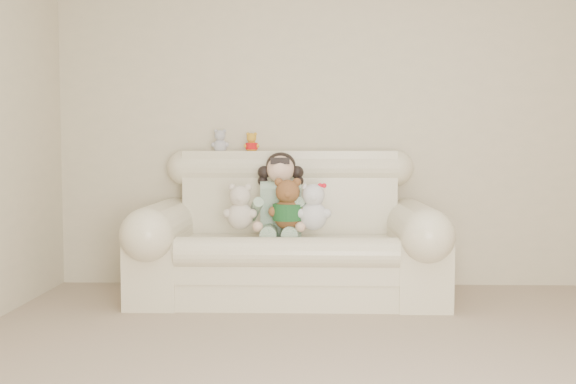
% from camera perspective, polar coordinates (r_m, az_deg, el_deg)
% --- Properties ---
extents(wall_back, '(4.50, 0.00, 4.50)m').
position_cam_1_polar(wall_back, '(5.04, 5.71, 6.69)').
color(wall_back, beige).
rests_on(wall_back, ground).
extents(sofa, '(2.10, 0.95, 1.03)m').
position_cam_1_polar(sofa, '(4.54, 0.04, -2.88)').
color(sofa, '#FCEDCB').
rests_on(sofa, floor).
extents(seated_child, '(0.39, 0.47, 0.61)m').
position_cam_1_polar(seated_child, '(4.61, -0.65, -0.17)').
color(seated_child, '#337140').
rests_on(seated_child, sofa).
extents(brown_teddy, '(0.30, 0.25, 0.41)m').
position_cam_1_polar(brown_teddy, '(4.41, -0.02, -0.61)').
color(brown_teddy, brown).
rests_on(brown_teddy, sofa).
extents(white_cat, '(0.25, 0.20, 0.38)m').
position_cam_1_polar(white_cat, '(4.39, 2.23, -0.85)').
color(white_cat, silver).
rests_on(white_cat, sofa).
extents(cream_teddy, '(0.27, 0.23, 0.36)m').
position_cam_1_polar(cream_teddy, '(4.43, -4.18, -0.91)').
color(cream_teddy, beige).
rests_on(cream_teddy, sofa).
extents(yellow_mini_bear, '(0.14, 0.12, 0.18)m').
position_cam_1_polar(yellow_mini_bear, '(4.87, -3.17, 4.45)').
color(yellow_mini_bear, gold).
rests_on(yellow_mini_bear, sofa).
extents(grey_mini_plush, '(0.16, 0.15, 0.21)m').
position_cam_1_polar(grey_mini_plush, '(4.92, -5.90, 4.59)').
color(grey_mini_plush, silver).
rests_on(grey_mini_plush, sofa).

